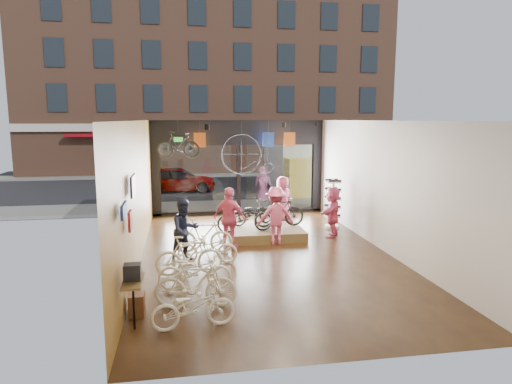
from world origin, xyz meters
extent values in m
cube|color=black|center=(0.00, 0.00, -0.02)|extent=(7.00, 12.00, 0.04)
cube|color=black|center=(0.00, 0.00, 3.82)|extent=(7.00, 12.00, 0.04)
cube|color=olive|center=(-3.52, 0.00, 1.90)|extent=(0.04, 12.00, 3.80)
cube|color=beige|center=(3.52, 0.00, 1.90)|extent=(0.04, 12.00, 3.80)
cube|color=beige|center=(0.00, -6.02, 1.90)|extent=(7.00, 0.04, 3.80)
cube|color=#198C26|center=(-2.40, 5.88, 3.05)|extent=(0.35, 0.06, 0.18)
cube|color=black|center=(0.00, 15.00, -0.01)|extent=(30.00, 18.00, 0.02)
cube|color=slate|center=(0.00, 7.20, 0.06)|extent=(30.00, 2.40, 0.12)
cube|color=slate|center=(0.00, 19.00, 0.06)|extent=(30.00, 2.00, 0.12)
cube|color=brown|center=(0.00, 21.50, 7.00)|extent=(26.00, 5.00, 14.00)
imported|color=gray|center=(-2.51, 12.00, 0.68)|extent=(3.99, 1.61, 1.36)
imported|color=white|center=(-2.19, -4.37, 0.41)|extent=(1.62, 0.73, 0.83)
imported|color=white|center=(-2.11, -3.44, 0.51)|extent=(1.73, 0.66, 1.01)
imported|color=white|center=(-2.09, -2.42, 0.44)|extent=(1.71, 0.72, 0.88)
imported|color=white|center=(-2.19, -1.41, 0.50)|extent=(1.70, 0.57, 1.01)
imported|color=white|center=(-1.69, -0.55, 0.42)|extent=(1.66, 0.73, 0.84)
imported|color=white|center=(-1.75, 0.43, 0.51)|extent=(1.76, 0.73, 1.02)
cube|color=brown|center=(0.36, 1.90, 0.15)|extent=(2.40, 1.80, 0.30)
imported|color=black|center=(-0.37, 1.54, 0.77)|extent=(1.85, 0.80, 0.94)
imported|color=black|center=(0.84, 2.03, 0.81)|extent=(1.73, 0.60, 1.02)
imported|color=black|center=(0.03, 2.50, 0.72)|extent=(1.67, 1.06, 0.83)
imported|color=#161C33|center=(-2.28, -0.24, 0.86)|extent=(1.05, 0.97, 1.72)
imported|color=#CC4C72|center=(-0.95, 0.71, 0.93)|extent=(1.14, 1.03, 1.86)
imported|color=#CC4C72|center=(0.51, 1.04, 0.90)|extent=(1.19, 0.72, 1.79)
imported|color=#CC4C72|center=(1.41, 3.99, 0.87)|extent=(0.99, 0.81, 1.74)
imported|color=#CC4C72|center=(2.56, 1.65, 0.83)|extent=(1.21, 1.56, 1.65)
imported|color=black|center=(-2.40, 4.20, 2.93)|extent=(1.64, 0.92, 0.95)
cube|color=#CC5919|center=(-1.59, 5.20, 3.05)|extent=(0.45, 0.03, 0.55)
cube|color=#1E3F99|center=(1.09, 5.20, 3.05)|extent=(0.45, 0.03, 0.55)
cube|color=#CC5919|center=(1.94, 5.20, 3.05)|extent=(0.45, 0.03, 0.55)
camera|label=1|loc=(-2.36, -12.43, 3.84)|focal=32.00mm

